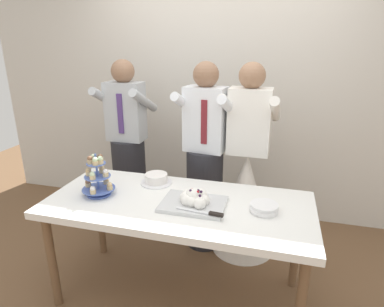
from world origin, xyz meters
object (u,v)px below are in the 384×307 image
object	(u,v)px
person_bride	(245,190)
person_guest	(129,157)
cupcake_stand	(98,178)
dessert_table	(178,211)
main_cake_tray	(194,200)
plate_stack	(264,208)
person_groom	(205,169)
round_cake	(156,179)

from	to	relation	value
person_bride	person_guest	world-z (taller)	same
cupcake_stand	dessert_table	bearing A→B (deg)	4.31
main_cake_tray	person_guest	size ratio (longest dim) A/B	0.26
plate_stack	person_bride	distance (m)	0.76
dessert_table	person_groom	bearing A→B (deg)	87.99
person_groom	person_guest	distance (m)	0.80
person_groom	person_guest	size ratio (longest dim) A/B	1.00
dessert_table	cupcake_stand	size ratio (longest dim) A/B	5.90
cupcake_stand	person_groom	distance (m)	0.97
person_bride	person_guest	xyz separation A→B (m)	(-1.15, 0.10, 0.16)
plate_stack	person_bride	xyz separation A→B (m)	(-0.18, 0.71, -0.22)
person_groom	person_bride	xyz separation A→B (m)	(0.36, 0.02, -0.16)
plate_stack	person_guest	distance (m)	1.56
cupcake_stand	main_cake_tray	world-z (taller)	cupcake_stand
dessert_table	main_cake_tray	distance (m)	0.17
main_cake_tray	round_cake	world-z (taller)	main_cake_tray
plate_stack	person_groom	size ratio (longest dim) A/B	0.11
round_cake	person_bride	size ratio (longest dim) A/B	0.14
plate_stack	person_guest	xyz separation A→B (m)	(-1.33, 0.81, -0.06)
person_groom	cupcake_stand	bearing A→B (deg)	-128.74
dessert_table	person_groom	xyz separation A→B (m)	(0.02, 0.70, 0.05)
dessert_table	main_cake_tray	xyz separation A→B (m)	(0.12, -0.03, 0.11)
cupcake_stand	plate_stack	size ratio (longest dim) A/B	1.67
cupcake_stand	round_cake	bearing A→B (deg)	42.04
plate_stack	person_groom	bearing A→B (deg)	128.26
main_cake_tray	person_groom	bearing A→B (deg)	97.47
person_bride	cupcake_stand	bearing A→B (deg)	-141.57
dessert_table	person_guest	distance (m)	1.12
round_cake	person_groom	world-z (taller)	person_groom
person_bride	plate_stack	bearing A→B (deg)	-75.56
cupcake_stand	round_cake	size ratio (longest dim) A/B	1.27
dessert_table	plate_stack	distance (m)	0.58
plate_stack	round_cake	distance (m)	0.85
person_bride	person_guest	distance (m)	1.17
plate_stack	person_bride	world-z (taller)	person_bride
person_bride	round_cake	bearing A→B (deg)	-143.53
round_cake	person_guest	distance (m)	0.77
person_groom	person_guest	xyz separation A→B (m)	(-0.79, 0.12, 0.00)
person_groom	person_bride	world-z (taller)	same
round_cake	person_guest	bearing A→B (deg)	131.76
person_guest	person_groom	bearing A→B (deg)	-8.69
cupcake_stand	person_bride	bearing A→B (deg)	38.43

